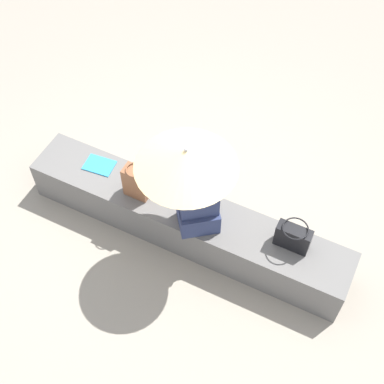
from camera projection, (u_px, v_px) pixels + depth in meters
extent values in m
plane|color=#9E9384|center=(186.00, 234.00, 5.25)|extent=(14.00, 14.00, 0.00)
cube|color=slate|center=(186.00, 221.00, 5.07)|extent=(3.09, 0.49, 0.44)
cube|color=navy|center=(198.00, 216.00, 4.71)|extent=(0.44, 0.43, 0.22)
cube|color=navy|center=(199.00, 192.00, 4.42)|extent=(0.38, 0.35, 0.48)
sphere|color=tan|center=(199.00, 166.00, 4.15)|extent=(0.20, 0.20, 0.20)
cylinder|color=tan|center=(174.00, 194.00, 4.38)|extent=(0.18, 0.20, 0.32)
cylinder|color=tan|center=(223.00, 187.00, 4.43)|extent=(0.18, 0.20, 0.32)
cylinder|color=#B7B7BC|center=(187.00, 192.00, 4.37)|extent=(0.02, 0.02, 1.01)
cone|color=#DBBC7F|center=(186.00, 159.00, 4.03)|extent=(0.80, 0.80, 0.18)
sphere|color=#B7B7BC|center=(186.00, 149.00, 3.95)|extent=(0.03, 0.03, 0.03)
cube|color=black|center=(293.00, 237.00, 4.56)|extent=(0.30, 0.11, 0.25)
torus|color=black|center=(295.00, 229.00, 4.45)|extent=(0.22, 0.22, 0.01)
cube|color=brown|center=(137.00, 182.00, 4.86)|extent=(0.23, 0.14, 0.33)
torus|color=brown|center=(135.00, 170.00, 4.71)|extent=(0.17, 0.17, 0.01)
cube|color=#339ED1|center=(99.00, 165.00, 5.17)|extent=(0.30, 0.23, 0.01)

